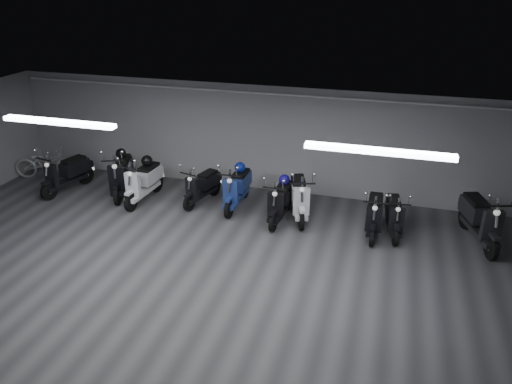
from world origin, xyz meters
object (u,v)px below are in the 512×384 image
(helmet_1, at_px, (121,153))
(scooter_0, at_px, (65,168))
(scooter_1, at_px, (120,168))
(bicycle, at_px, (45,159))
(helmet_3, at_px, (147,161))
(scooter_8, at_px, (395,209))
(scooter_9, at_px, (482,212))
(scooter_2, at_px, (143,176))
(scooter_6, at_px, (299,190))
(helmet_2, at_px, (240,167))
(scooter_7, at_px, (375,208))
(helmet_0, at_px, (284,180))
(scooter_4, at_px, (237,182))
(scooter_5, at_px, (281,195))
(scooter_3, at_px, (202,181))

(helmet_1, bearing_deg, scooter_0, -159.67)
(scooter_1, relative_size, bicycle, 1.14)
(scooter_1, height_order, helmet_3, scooter_1)
(scooter_8, bearing_deg, scooter_9, -5.05)
(scooter_1, xyz_separation_m, bicycle, (-2.64, 0.41, -0.17))
(scooter_2, relative_size, scooter_6, 0.99)
(helmet_2, bearing_deg, scooter_7, -11.48)
(scooter_6, height_order, helmet_0, scooter_6)
(scooter_2, distance_m, scooter_6, 3.97)
(scooter_4, height_order, helmet_1, scooter_4)
(scooter_7, bearing_deg, scooter_1, 176.21)
(scooter_2, bearing_deg, helmet_2, 16.39)
(scooter_5, height_order, scooter_7, scooter_5)
(helmet_1, bearing_deg, scooter_9, -2.66)
(helmet_3, bearing_deg, scooter_2, -93.47)
(scooter_5, bearing_deg, scooter_9, 5.52)
(scooter_9, height_order, helmet_0, scooter_9)
(scooter_4, bearing_deg, scooter_5, -16.24)
(scooter_0, relative_size, scooter_2, 0.99)
(scooter_3, xyz_separation_m, helmet_1, (-2.31, 0.18, 0.44))
(scooter_5, distance_m, helmet_2, 1.38)
(scooter_3, height_order, scooter_8, same)
(scooter_1, distance_m, helmet_2, 3.18)
(scooter_3, xyz_separation_m, scooter_5, (2.13, -0.37, 0.05))
(scooter_9, distance_m, helmet_3, 7.91)
(scooter_2, relative_size, scooter_9, 0.94)
(scooter_8, distance_m, scooter_9, 1.78)
(scooter_3, height_order, helmet_0, scooter_3)
(scooter_2, bearing_deg, scooter_1, 166.85)
(scooter_6, bearing_deg, helmet_1, 159.50)
(helmet_0, bearing_deg, scooter_3, 176.54)
(scooter_2, xyz_separation_m, scooter_7, (5.73, -0.13, -0.07))
(scooter_0, xyz_separation_m, scooter_8, (8.39, 0.03, -0.09))
(scooter_9, relative_size, helmet_3, 6.88)
(helmet_2, bearing_deg, bicycle, 179.13)
(scooter_3, relative_size, bicycle, 0.94)
(scooter_6, xyz_separation_m, helmet_0, (-0.36, -0.03, 0.23))
(scooter_1, bearing_deg, scooter_5, -22.77)
(helmet_0, bearing_deg, scooter_0, -177.99)
(scooter_2, relative_size, helmet_2, 6.94)
(scooter_9, relative_size, bicycle, 1.16)
(bicycle, bearing_deg, scooter_9, -111.71)
(scooter_4, height_order, scooter_6, scooter_6)
(scooter_7, xyz_separation_m, helmet_3, (-5.72, 0.38, 0.38))
(scooter_6, xyz_separation_m, scooter_9, (3.96, -0.12, 0.04))
(scooter_7, relative_size, helmet_1, 6.07)
(scooter_9, bearing_deg, scooter_8, 165.85)
(scooter_3, relative_size, scooter_6, 0.85)
(scooter_5, height_order, bicycle, scooter_5)
(scooter_6, relative_size, helmet_1, 6.81)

